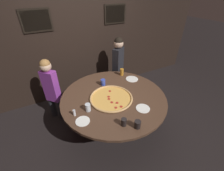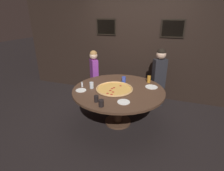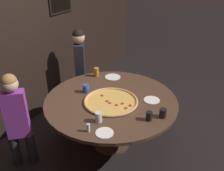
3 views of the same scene
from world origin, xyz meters
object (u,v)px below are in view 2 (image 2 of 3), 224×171
at_px(white_plate_right_side, 81,90).
at_px(condiment_shaker, 82,84).
at_px(white_plate_beside_cup, 124,102).
at_px(giant_pizza, 114,89).
at_px(drink_cup_far_right, 101,103).
at_px(drink_cup_by_shaker, 149,79).
at_px(diner_far_left, 94,73).
at_px(dining_table, 118,95).
at_px(drink_cup_beside_pizza, 92,85).
at_px(diner_side_right, 159,75).
at_px(white_plate_near_front, 151,87).
at_px(drink_cup_far_left, 96,99).
at_px(drink_cup_near_left, 124,79).

distance_m(white_plate_right_side, condiment_shaker, 0.18).
bearing_deg(white_plate_right_side, white_plate_beside_cup, -11.41).
bearing_deg(white_plate_right_side, giant_pizza, 24.28).
bearing_deg(giant_pizza, drink_cup_far_right, -88.09).
bearing_deg(drink_cup_by_shaker, diner_far_left, 169.99).
bearing_deg(white_plate_right_side, diner_far_left, 102.49).
height_order(dining_table, drink_cup_by_shaker, drink_cup_by_shaker).
distance_m(drink_cup_beside_pizza, condiment_shaker, 0.20).
distance_m(white_plate_beside_cup, diner_side_right, 1.51).
relative_size(drink_cup_far_right, white_plate_near_front, 0.46).
distance_m(drink_cup_far_left, condiment_shaker, 0.70).
relative_size(condiment_shaker, diner_side_right, 0.07).
relative_size(white_plate_beside_cup, white_plate_right_side, 1.06).
bearing_deg(giant_pizza, white_plate_right_side, -155.72).
distance_m(dining_table, white_plate_right_side, 0.71).
xyz_separation_m(drink_cup_far_right, diner_side_right, (0.69, 1.70, -0.01)).
xyz_separation_m(drink_cup_beside_pizza, diner_side_right, (1.14, 1.11, -0.02)).
xyz_separation_m(drink_cup_by_shaker, drink_cup_near_left, (-0.49, -0.16, -0.01)).
bearing_deg(diner_far_left, drink_cup_far_right, 166.95).
bearing_deg(white_plate_near_front, drink_cup_far_left, -129.37).
xyz_separation_m(drink_cup_beside_pizza, condiment_shaker, (-0.20, -0.00, -0.01)).
xyz_separation_m(drink_cup_near_left, diner_far_left, (-0.86, 0.39, -0.08)).
distance_m(drink_cup_far_right, condiment_shaker, 0.88).
bearing_deg(white_plate_beside_cup, diner_side_right, 74.48).
bearing_deg(giant_pizza, white_plate_beside_cup, -54.61).
distance_m(white_plate_beside_cup, condiment_shaker, 1.00).
height_order(giant_pizza, drink_cup_far_right, drink_cup_far_right).
height_order(giant_pizza, drink_cup_far_left, drink_cup_far_left).
xyz_separation_m(drink_cup_by_shaker, drink_cup_far_left, (-0.66, -1.15, -0.02)).
relative_size(dining_table, drink_cup_far_left, 15.91).
bearing_deg(white_plate_near_front, drink_cup_far_right, -120.92).
height_order(condiment_shaker, diner_far_left, diner_far_left).
height_order(white_plate_right_side, white_plate_near_front, same).
xyz_separation_m(drink_cup_by_shaker, drink_cup_far_right, (-0.53, -1.27, -0.02)).
xyz_separation_m(white_plate_right_side, diner_side_right, (1.28, 1.28, 0.04)).
bearing_deg(giant_pizza, dining_table, 30.85).
relative_size(drink_cup_near_left, white_plate_right_side, 0.58).
distance_m(drink_cup_far_right, white_plate_right_side, 0.73).
distance_m(condiment_shaker, diner_side_right, 1.74).
bearing_deg(drink_cup_by_shaker, drink_cup_far_left, -119.80).
bearing_deg(giant_pizza, diner_far_left, 134.43).
xyz_separation_m(dining_table, drink_cup_far_right, (-0.04, -0.72, 0.17)).
bearing_deg(drink_cup_far_left, diner_side_right, 62.61).
relative_size(white_plate_right_side, white_plate_near_front, 0.82).
xyz_separation_m(drink_cup_beside_pizza, white_plate_beside_cup, (0.73, -0.34, -0.06)).
bearing_deg(drink_cup_by_shaker, white_plate_right_side, -143.03).
bearing_deg(giant_pizza, drink_cup_far_left, -101.12).
relative_size(giant_pizza, drink_cup_far_right, 6.41).
bearing_deg(drink_cup_far_right, diner_far_left, 118.86).
bearing_deg(white_plate_near_front, dining_table, -151.77).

